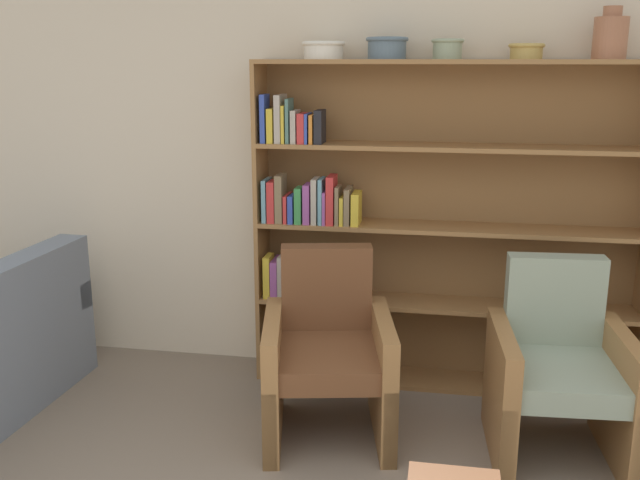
{
  "coord_description": "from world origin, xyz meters",
  "views": [
    {
      "loc": [
        0.47,
        -1.36,
        1.9
      ],
      "look_at": [
        -0.18,
        2.3,
        0.95
      ],
      "focal_mm": 40.0,
      "sensor_mm": 36.0,
      "label": 1
    }
  ],
  "objects_px": {
    "bookshelf": "(412,230)",
    "bowl_olive": "(324,49)",
    "bowl_brass": "(387,47)",
    "bowl_cream": "(526,50)",
    "armchair_cushioned": "(559,372)",
    "bowl_copper": "(447,48)",
    "vase_tall": "(610,36)",
    "armchair_leather": "(328,356)"
  },
  "relations": [
    {
      "from": "armchair_cushioned",
      "to": "armchair_leather",
      "type": "bearing_deg",
      "value": -3.58
    },
    {
      "from": "bookshelf",
      "to": "bowl_olive",
      "type": "height_order",
      "value": "bowl_olive"
    },
    {
      "from": "bookshelf",
      "to": "bowl_cream",
      "type": "distance_m",
      "value": 1.16
    },
    {
      "from": "bowl_copper",
      "to": "armchair_cushioned",
      "type": "relative_size",
      "value": 0.19
    },
    {
      "from": "bowl_olive",
      "to": "armchair_leather",
      "type": "height_order",
      "value": "bowl_olive"
    },
    {
      "from": "bowl_copper",
      "to": "bowl_brass",
      "type": "bearing_deg",
      "value": 180.0
    },
    {
      "from": "bowl_olive",
      "to": "bowl_brass",
      "type": "distance_m",
      "value": 0.35
    },
    {
      "from": "bowl_brass",
      "to": "bowl_olive",
      "type": "bearing_deg",
      "value": -180.0
    },
    {
      "from": "bookshelf",
      "to": "bowl_cream",
      "type": "xyz_separation_m",
      "value": [
        0.57,
        -0.02,
        1.01
      ]
    },
    {
      "from": "bookshelf",
      "to": "vase_tall",
      "type": "distance_m",
      "value": 1.46
    },
    {
      "from": "bowl_copper",
      "to": "vase_tall",
      "type": "xyz_separation_m",
      "value": [
        0.83,
        0.0,
        0.05
      ]
    },
    {
      "from": "bowl_olive",
      "to": "bowl_brass",
      "type": "height_order",
      "value": "bowl_brass"
    },
    {
      "from": "armchair_cushioned",
      "to": "bowl_copper",
      "type": "bearing_deg",
      "value": -51.54
    },
    {
      "from": "vase_tall",
      "to": "armchair_cushioned",
      "type": "distance_m",
      "value": 1.74
    },
    {
      "from": "armchair_leather",
      "to": "vase_tall",
      "type": "bearing_deg",
      "value": -165.09
    },
    {
      "from": "vase_tall",
      "to": "armchair_leather",
      "type": "height_order",
      "value": "vase_tall"
    },
    {
      "from": "bowl_brass",
      "to": "bowl_cream",
      "type": "distance_m",
      "value": 0.74
    },
    {
      "from": "bowl_brass",
      "to": "armchair_cushioned",
      "type": "height_order",
      "value": "bowl_brass"
    },
    {
      "from": "bookshelf",
      "to": "bowl_brass",
      "type": "height_order",
      "value": "bowl_brass"
    },
    {
      "from": "bowl_olive",
      "to": "bowl_cream",
      "type": "bearing_deg",
      "value": 0.0
    },
    {
      "from": "bowl_olive",
      "to": "vase_tall",
      "type": "height_order",
      "value": "vase_tall"
    },
    {
      "from": "armchair_leather",
      "to": "armchair_cushioned",
      "type": "bearing_deg",
      "value": 168.84
    },
    {
      "from": "bowl_copper",
      "to": "bowl_cream",
      "type": "relative_size",
      "value": 0.93
    },
    {
      "from": "vase_tall",
      "to": "bowl_brass",
      "type": "bearing_deg",
      "value": -180.0
    },
    {
      "from": "bowl_olive",
      "to": "armchair_leather",
      "type": "xyz_separation_m",
      "value": [
        0.14,
        -0.67,
        -1.54
      ]
    },
    {
      "from": "bowl_olive",
      "to": "armchair_cushioned",
      "type": "height_order",
      "value": "bowl_olive"
    },
    {
      "from": "bowl_copper",
      "to": "armchair_cushioned",
      "type": "height_order",
      "value": "bowl_copper"
    },
    {
      "from": "bowl_copper",
      "to": "vase_tall",
      "type": "relative_size",
      "value": 0.67
    },
    {
      "from": "bowl_cream",
      "to": "vase_tall",
      "type": "bearing_deg",
      "value": 0.0
    },
    {
      "from": "bookshelf",
      "to": "bowl_copper",
      "type": "distance_m",
      "value": 1.04
    },
    {
      "from": "vase_tall",
      "to": "bookshelf",
      "type": "bearing_deg",
      "value": 178.72
    },
    {
      "from": "bowl_olive",
      "to": "bowl_copper",
      "type": "xyz_separation_m",
      "value": [
        0.68,
        0.0,
        0.01
      ]
    },
    {
      "from": "bowl_cream",
      "to": "bowl_brass",
      "type": "bearing_deg",
      "value": 180.0
    },
    {
      "from": "bowl_olive",
      "to": "bowl_brass",
      "type": "xyz_separation_m",
      "value": [
        0.35,
        0.0,
        0.01
      ]
    },
    {
      "from": "vase_tall",
      "to": "bowl_cream",
      "type": "bearing_deg",
      "value": -180.0
    },
    {
      "from": "bowl_olive",
      "to": "bowl_copper",
      "type": "bearing_deg",
      "value": 0.0
    },
    {
      "from": "armchair_leather",
      "to": "bowl_copper",
      "type": "bearing_deg",
      "value": -140.03
    },
    {
      "from": "armchair_cushioned",
      "to": "bowl_cream",
      "type": "bearing_deg",
      "value": -77.63
    },
    {
      "from": "bowl_cream",
      "to": "vase_tall",
      "type": "relative_size",
      "value": 0.72
    },
    {
      "from": "bowl_olive",
      "to": "bowl_cream",
      "type": "xyz_separation_m",
      "value": [
        1.09,
        0.0,
        -0.01
      ]
    },
    {
      "from": "armchair_cushioned",
      "to": "vase_tall",
      "type": "bearing_deg",
      "value": -112.12
    },
    {
      "from": "bookshelf",
      "to": "bowl_olive",
      "type": "distance_m",
      "value": 1.14
    }
  ]
}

